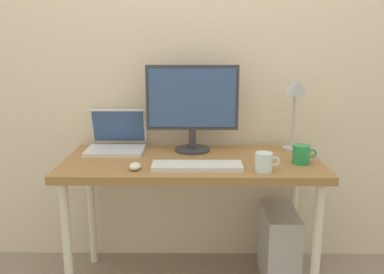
{
  "coord_description": "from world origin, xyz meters",
  "views": [
    {
      "loc": [
        0.02,
        -2.1,
        1.33
      ],
      "look_at": [
        0.0,
        0.0,
        0.85
      ],
      "focal_mm": 38.72,
      "sensor_mm": 36.0,
      "label": 1
    }
  ],
  "objects": [
    {
      "name": "computer_tower",
      "position": [
        0.49,
        0.05,
        0.21
      ],
      "size": [
        0.18,
        0.36,
        0.42
      ],
      "primitive_type": "cube",
      "color": "#B2B2B7",
      "rests_on": "ground_plane"
    },
    {
      "name": "mouse",
      "position": [
        -0.27,
        -0.18,
        0.75
      ],
      "size": [
        0.06,
        0.09,
        0.03
      ],
      "primitive_type": "ellipsoid",
      "color": "silver",
      "rests_on": "desk"
    },
    {
      "name": "glass_cup",
      "position": [
        0.34,
        -0.21,
        0.78
      ],
      "size": [
        0.12,
        0.08,
        0.09
      ],
      "color": "silver",
      "rests_on": "desk"
    },
    {
      "name": "laptop",
      "position": [
        -0.43,
        0.19,
        0.79
      ],
      "size": [
        0.32,
        0.28,
        0.23
      ],
      "color": "silver",
      "rests_on": "desk"
    },
    {
      "name": "back_wall",
      "position": [
        0.0,
        0.36,
        1.3
      ],
      "size": [
        4.4,
        0.04,
        2.6
      ],
      "primitive_type": "cube",
      "color": "beige",
      "rests_on": "ground_plane"
    },
    {
      "name": "desk_lamp",
      "position": [
        0.57,
        0.17,
        1.04
      ],
      "size": [
        0.11,
        0.16,
        0.44
      ],
      "color": "#B2B2B7",
      "rests_on": "desk"
    },
    {
      "name": "monitor",
      "position": [
        0.0,
        0.17,
        1.0
      ],
      "size": [
        0.51,
        0.2,
        0.48
      ],
      "color": "#333338",
      "rests_on": "desk"
    },
    {
      "name": "coffee_mug",
      "position": [
        0.55,
        -0.07,
        0.78
      ],
      "size": [
        0.12,
        0.09,
        0.1
      ],
      "color": "#268C4C",
      "rests_on": "desk"
    },
    {
      "name": "keyboard",
      "position": [
        0.03,
        -0.16,
        0.74
      ],
      "size": [
        0.44,
        0.14,
        0.02
      ],
      "primitive_type": "cube",
      "color": "silver",
      "rests_on": "desk"
    },
    {
      "name": "desk",
      "position": [
        0.0,
        0.0,
        0.66
      ],
      "size": [
        1.34,
        0.61,
        0.73
      ],
      "color": "olive",
      "rests_on": "ground_plane"
    }
  ]
}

